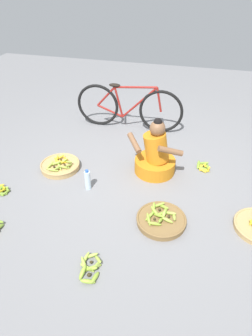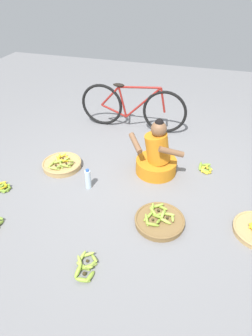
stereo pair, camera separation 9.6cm
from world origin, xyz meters
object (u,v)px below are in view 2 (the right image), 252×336
at_px(banana_basket_front_left, 62,164).
at_px(loose_bananas_mid_left, 2,187).
at_px(loose_bananas_near_vendor, 206,169).
at_px(water_bottle, 88,179).
at_px(banana_basket_back_center, 160,220).
at_px(bicycle_leaning, 132,107).
at_px(vendor_woman_front, 157,156).
at_px(loose_bananas_front_center, 86,267).

xyz_separation_m(banana_basket_front_left, loose_bananas_mid_left, (-0.49, -0.62, -0.02)).
relative_size(loose_bananas_near_vendor, water_bottle, 0.80).
relative_size(loose_bananas_mid_left, loose_bananas_near_vendor, 1.25).
bearing_deg(banana_basket_front_left, banana_basket_back_center, -23.60).
bearing_deg(water_bottle, banana_basket_back_center, -19.62).
height_order(banana_basket_back_center, water_bottle, water_bottle).
height_order(banana_basket_back_center, loose_bananas_mid_left, banana_basket_back_center).
relative_size(bicycle_leaning, loose_bananas_near_vendor, 7.87).
relative_size(bicycle_leaning, loose_bananas_mid_left, 6.28).
bearing_deg(banana_basket_back_center, vendor_woman_front, 104.36).
relative_size(vendor_woman_front, water_bottle, 2.80).
height_order(banana_basket_back_center, loose_bananas_front_center, banana_basket_back_center).
xyz_separation_m(vendor_woman_front, banana_basket_back_center, (0.23, -0.88, -0.19)).
bearing_deg(bicycle_leaning, loose_bananas_near_vendor, -34.76).
distance_m(banana_basket_front_left, loose_bananas_mid_left, 0.79).
bearing_deg(loose_bananas_front_center, vendor_woman_front, 79.64).
height_order(loose_bananas_front_center, water_bottle, water_bottle).
xyz_separation_m(bicycle_leaning, banana_basket_back_center, (0.85, -1.96, -0.31)).
bearing_deg(banana_basket_front_left, vendor_woman_front, 11.80).
xyz_separation_m(loose_bananas_mid_left, loose_bananas_front_center, (1.40, -0.73, 0.00)).
relative_size(bicycle_leaning, water_bottle, 6.33).
height_order(banana_basket_back_center, loose_bananas_near_vendor, banana_basket_back_center).
xyz_separation_m(loose_bananas_front_center, water_bottle, (-0.42, 1.06, 0.10)).
relative_size(banana_basket_front_left, loose_bananas_mid_left, 1.89).
bearing_deg(water_bottle, loose_bananas_front_center, -68.60).
height_order(banana_basket_front_left, loose_bananas_near_vendor, banana_basket_front_left).
bearing_deg(loose_bananas_near_vendor, banana_basket_front_left, -165.64).
distance_m(loose_bananas_mid_left, water_bottle, 1.04).
bearing_deg(banana_basket_front_left, water_bottle, -30.41).
distance_m(bicycle_leaning, water_bottle, 1.64).
relative_size(bicycle_leaning, banana_basket_back_center, 3.25).
relative_size(banana_basket_back_center, water_bottle, 1.94).
xyz_separation_m(vendor_woman_front, banana_basket_front_left, (-1.21, -0.25, -0.19)).
bearing_deg(loose_bananas_mid_left, banana_basket_front_left, 51.98).
height_order(banana_basket_front_left, banana_basket_back_center, banana_basket_front_left).
height_order(loose_bananas_mid_left, loose_bananas_near_vendor, loose_bananas_near_vendor).
height_order(bicycle_leaning, banana_basket_front_left, bicycle_leaning).
distance_m(loose_bananas_front_center, loose_bananas_near_vendor, 2.04).
bearing_deg(vendor_woman_front, banana_basket_front_left, -168.20).
height_order(vendor_woman_front, bicycle_leaning, vendor_woman_front).
relative_size(banana_basket_back_center, loose_bananas_front_center, 1.58).
xyz_separation_m(loose_bananas_front_center, loose_bananas_near_vendor, (0.91, 1.82, -0.00)).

